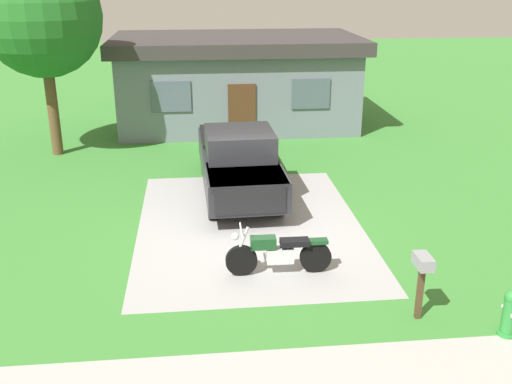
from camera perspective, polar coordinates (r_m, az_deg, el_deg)
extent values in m
plane|color=#3B8033|center=(14.64, -0.60, -3.27)|extent=(80.00, 80.00, 0.00)
cube|color=#9F9F9F|center=(14.64, -0.60, -3.26)|extent=(5.48, 7.51, 0.01)
cylinder|color=black|center=(12.25, -1.42, -6.63)|extent=(0.66, 0.13, 0.66)
cylinder|color=black|center=(12.44, 5.77, -6.30)|extent=(0.66, 0.13, 0.66)
cube|color=silver|center=(12.28, 2.33, -6.09)|extent=(0.56, 0.27, 0.32)
cube|color=#194723|center=(12.11, 0.70, -4.90)|extent=(0.52, 0.27, 0.24)
cube|color=black|center=(12.20, 3.75, -4.86)|extent=(0.60, 0.29, 0.12)
cube|color=#194723|center=(12.27, 5.83, -4.76)|extent=(0.48, 0.21, 0.08)
cylinder|color=silver|center=(12.09, -1.43, -5.07)|extent=(0.33, 0.06, 0.77)
cylinder|color=silver|center=(11.95, -1.44, -3.69)|extent=(0.05, 0.70, 0.04)
sphere|color=silver|center=(12.00, -2.01, -4.32)|extent=(0.16, 0.16, 0.16)
cylinder|color=black|center=(15.15, 2.09, -0.71)|extent=(0.32, 0.85, 0.84)
cylinder|color=black|center=(14.98, -4.11, -1.02)|extent=(0.32, 0.85, 0.84)
cylinder|color=black|center=(18.41, 0.29, 3.25)|extent=(0.32, 0.85, 0.84)
cylinder|color=black|center=(18.27, -4.82, 3.04)|extent=(0.32, 0.85, 0.84)
cube|color=#28282D|center=(16.60, -1.71, 2.63)|extent=(2.16, 5.65, 0.80)
cube|color=#28282D|center=(14.76, -0.98, 1.52)|extent=(1.95, 1.95, 0.20)
cube|color=#28282D|center=(15.99, -1.59, 4.74)|extent=(1.85, 1.95, 0.70)
cube|color=#3F4C56|center=(15.26, -1.27, 3.56)|extent=(1.70, 0.21, 0.60)
cube|color=black|center=(18.00, -2.24, 4.91)|extent=(1.97, 2.45, 0.50)
cube|color=black|center=(14.00, -0.53, -0.89)|extent=(1.70, 0.15, 0.64)
cylinder|color=#2D8C38|center=(11.26, 23.22, -11.05)|extent=(0.24, 0.24, 0.70)
sphere|color=#2D8C38|center=(11.07, 23.50, -9.32)|extent=(0.26, 0.26, 0.26)
cylinder|color=silver|center=(11.31, 22.96, -10.26)|extent=(0.10, 0.12, 0.10)
cylinder|color=#2D8C38|center=(11.42, 22.99, -12.42)|extent=(0.32, 0.32, 0.06)
cube|color=#4C3823|center=(11.13, 15.55, -9.21)|extent=(0.10, 0.10, 1.10)
cube|color=gray|center=(10.85, 15.85, -6.46)|extent=(0.26, 0.48, 0.22)
cylinder|color=brown|center=(21.04, -19.03, 7.67)|extent=(0.36, 0.36, 3.19)
sphere|color=#226623|center=(20.63, -20.01, 15.62)|extent=(3.83, 3.83, 3.83)
cube|color=slate|center=(24.01, -1.88, 10.06)|extent=(9.00, 5.00, 3.00)
cube|color=#383333|center=(23.74, -1.93, 14.21)|extent=(9.60, 5.60, 0.50)
cube|color=#4C2D19|center=(21.63, -1.37, 7.65)|extent=(1.00, 0.08, 2.10)
cube|color=#4C5966|center=(21.45, -8.20, 9.10)|extent=(1.40, 0.06, 1.10)
cube|color=#4C5966|center=(21.84, 5.31, 9.43)|extent=(1.40, 0.06, 1.10)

